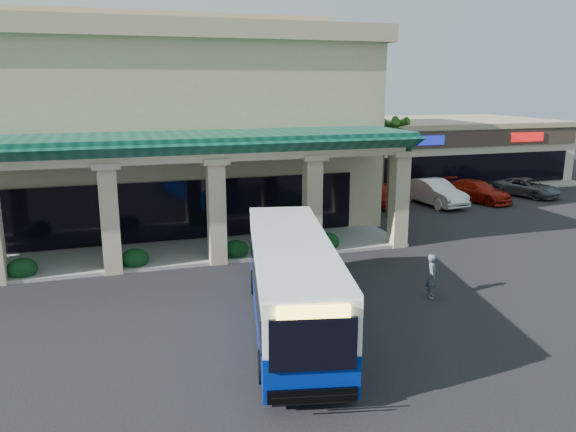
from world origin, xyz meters
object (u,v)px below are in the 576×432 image
object	(u,v)px
car_silver	(385,194)
car_red	(477,191)
car_white	(434,192)
pedestrian	(432,276)
car_gray	(527,187)
transit_bus	(292,284)

from	to	relation	value
car_silver	car_red	xyz separation A→B (m)	(6.54, -0.74, -0.01)
car_white	pedestrian	bearing A→B (deg)	-128.97
car_silver	car_gray	bearing A→B (deg)	8.36
transit_bus	pedestrian	distance (m)	5.94
car_white	car_gray	size ratio (longest dim) A/B	1.11
car_red	car_gray	world-z (taller)	car_red
car_silver	car_white	xyz separation A→B (m)	(3.17, -0.82, 0.11)
pedestrian	car_gray	world-z (taller)	pedestrian
car_white	car_gray	distance (m)	7.97
car_gray	transit_bus	bearing A→B (deg)	-164.88
transit_bus	car_red	distance (m)	24.10
car_silver	car_red	bearing A→B (deg)	3.18
pedestrian	car_red	size ratio (longest dim) A/B	0.34
car_red	car_gray	xyz separation A→B (m)	(4.57, 0.49, -0.08)
pedestrian	car_white	world-z (taller)	pedestrian
pedestrian	car_red	bearing A→B (deg)	-7.43
pedestrian	transit_bus	bearing A→B (deg)	131.80
pedestrian	car_red	world-z (taller)	pedestrian
car_white	car_red	world-z (taller)	car_white
transit_bus	car_gray	size ratio (longest dim) A/B	2.31
car_red	car_gray	bearing A→B (deg)	-15.82
car_red	car_white	bearing A→B (deg)	159.38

